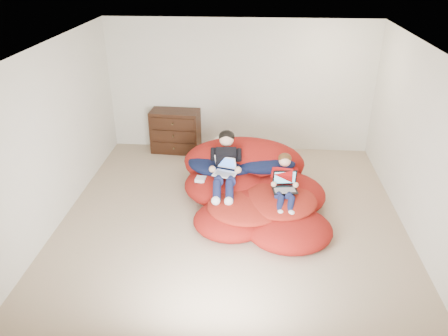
{
  "coord_description": "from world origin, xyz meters",
  "views": [
    {
      "loc": [
        0.28,
        -5.51,
        3.62
      ],
      "look_at": [
        -0.13,
        0.19,
        0.7
      ],
      "focal_mm": 35.0,
      "sensor_mm": 36.0,
      "label": 1
    }
  ],
  "objects_px": {
    "dresser": "(176,131)",
    "older_boy": "(225,163)",
    "younger_boy": "(285,180)",
    "laptop_white": "(225,169)",
    "beanbag_pile": "(252,187)",
    "laptop_black": "(285,184)"
  },
  "relations": [
    {
      "from": "older_boy",
      "to": "laptop_white",
      "type": "height_order",
      "value": "older_boy"
    },
    {
      "from": "beanbag_pile",
      "to": "laptop_black",
      "type": "height_order",
      "value": "beanbag_pile"
    },
    {
      "from": "laptop_white",
      "to": "laptop_black",
      "type": "height_order",
      "value": "laptop_white"
    },
    {
      "from": "beanbag_pile",
      "to": "laptop_black",
      "type": "bearing_deg",
      "value": -37.54
    },
    {
      "from": "dresser",
      "to": "older_boy",
      "type": "height_order",
      "value": "older_boy"
    },
    {
      "from": "younger_boy",
      "to": "laptop_white",
      "type": "relative_size",
      "value": 2.28
    },
    {
      "from": "beanbag_pile",
      "to": "laptop_white",
      "type": "xyz_separation_m",
      "value": [
        -0.41,
        -0.08,
        0.35
      ]
    },
    {
      "from": "beanbag_pile",
      "to": "younger_boy",
      "type": "relative_size",
      "value": 2.64
    },
    {
      "from": "beanbag_pile",
      "to": "younger_boy",
      "type": "xyz_separation_m",
      "value": [
        0.47,
        -0.31,
        0.31
      ]
    },
    {
      "from": "dresser",
      "to": "beanbag_pile",
      "type": "relative_size",
      "value": 0.39
    },
    {
      "from": "laptop_white",
      "to": "dresser",
      "type": "bearing_deg",
      "value": 119.46
    },
    {
      "from": "younger_boy",
      "to": "laptop_black",
      "type": "height_order",
      "value": "younger_boy"
    },
    {
      "from": "dresser",
      "to": "laptop_white",
      "type": "xyz_separation_m",
      "value": [
        1.1,
        -1.95,
        0.22
      ]
    },
    {
      "from": "dresser",
      "to": "younger_boy",
      "type": "relative_size",
      "value": 1.03
    },
    {
      "from": "younger_boy",
      "to": "laptop_white",
      "type": "bearing_deg",
      "value": 165.43
    },
    {
      "from": "beanbag_pile",
      "to": "laptop_white",
      "type": "bearing_deg",
      "value": -168.94
    },
    {
      "from": "younger_boy",
      "to": "laptop_white",
      "type": "xyz_separation_m",
      "value": [
        -0.88,
        0.23,
        0.04
      ]
    },
    {
      "from": "dresser",
      "to": "older_boy",
      "type": "xyz_separation_m",
      "value": [
        1.1,
        -1.88,
        0.29
      ]
    },
    {
      "from": "older_boy",
      "to": "laptop_black",
      "type": "xyz_separation_m",
      "value": [
        0.88,
        -0.35,
        -0.14
      ]
    },
    {
      "from": "dresser",
      "to": "laptop_white",
      "type": "relative_size",
      "value": 2.34
    },
    {
      "from": "older_boy",
      "to": "laptop_white",
      "type": "distance_m",
      "value": 0.09
    },
    {
      "from": "laptop_black",
      "to": "younger_boy",
      "type": "bearing_deg",
      "value": 90.0
    }
  ]
}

